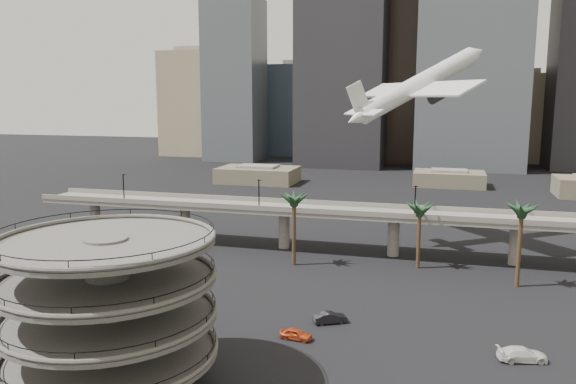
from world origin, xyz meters
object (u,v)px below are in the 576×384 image
(overpass, at_px, (338,216))
(car_c, at_px, (522,354))
(car_a, at_px, (296,334))
(car_b, at_px, (330,318))
(parking_ramp, at_px, (109,299))
(airborne_jet, at_px, (418,85))

(overpass, xyz_separation_m, car_c, (29.38, -40.95, -6.52))
(car_a, xyz_separation_m, car_b, (3.16, 6.30, 0.06))
(overpass, distance_m, car_a, 42.81)
(parking_ramp, bearing_deg, car_c, 23.06)
(parking_ramp, bearing_deg, airborne_jet, 69.34)
(car_a, relative_size, car_b, 0.89)
(overpass, bearing_deg, parking_ramp, -102.43)
(airborne_jet, distance_m, car_b, 58.86)
(parking_ramp, height_order, airborne_jet, airborne_jet)
(overpass, height_order, airborne_jet, airborne_jet)
(overpass, bearing_deg, airborne_jet, 42.19)
(car_a, height_order, car_c, car_c)
(parking_ramp, distance_m, overpass, 60.46)
(parking_ramp, bearing_deg, car_a, 47.20)
(car_b, bearing_deg, airborne_jet, -38.13)
(parking_ramp, relative_size, car_b, 4.79)
(parking_ramp, xyz_separation_m, car_c, (42.38, 18.04, -9.02))
(car_c, bearing_deg, car_a, 78.90)
(parking_ramp, height_order, car_a, parking_ramp)
(overpass, relative_size, car_c, 23.04)
(overpass, height_order, car_b, overpass)
(parking_ramp, distance_m, car_a, 24.62)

